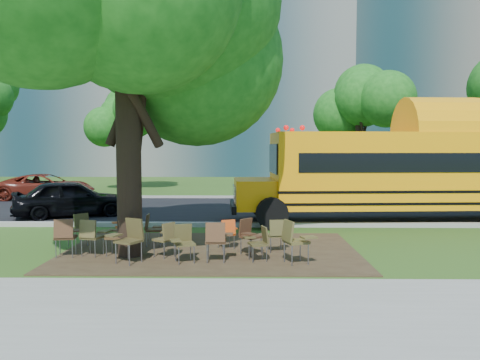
{
  "coord_description": "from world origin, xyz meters",
  "views": [
    {
      "loc": [
        1.85,
        -11.67,
        2.51
      ],
      "look_at": [
        1.64,
        4.02,
        1.42
      ],
      "focal_mm": 35.0,
      "sensor_mm": 36.0,
      "label": 1
    }
  ],
  "objects_px": {
    "chair_9": "(125,224)",
    "bg_car_red": "(46,187)",
    "school_bus": "(434,171)",
    "chair_12": "(249,233)",
    "chair_11": "(228,231)",
    "chair_13": "(277,232)",
    "chair_10": "(152,227)",
    "black_car": "(72,198)",
    "chair_0": "(66,234)",
    "chair_6": "(260,240)",
    "chair_4": "(217,238)",
    "chair_8": "(80,226)",
    "chair_3": "(129,236)",
    "chair_7": "(294,237)",
    "chair_14": "(119,233)",
    "chair_5": "(183,240)",
    "chair_1": "(92,234)",
    "chair_2": "(166,236)"
  },
  "relations": [
    {
      "from": "chair_4",
      "to": "chair_10",
      "type": "bearing_deg",
      "value": 136.57
    },
    {
      "from": "school_bus",
      "to": "chair_2",
      "type": "xyz_separation_m",
      "value": [
        -8.08,
        -5.22,
        -1.22
      ]
    },
    {
      "from": "chair_9",
      "to": "chair_14",
      "type": "xyz_separation_m",
      "value": [
        0.27,
        -1.56,
        0.05
      ]
    },
    {
      "from": "chair_5",
      "to": "chair_10",
      "type": "height_order",
      "value": "chair_5"
    },
    {
      "from": "chair_5",
      "to": "chair_7",
      "type": "xyz_separation_m",
      "value": [
        2.39,
        -0.13,
        0.08
      ]
    },
    {
      "from": "chair_9",
      "to": "chair_11",
      "type": "xyz_separation_m",
      "value": [
        2.76,
        -0.87,
        -0.01
      ]
    },
    {
      "from": "bg_car_red",
      "to": "chair_10",
      "type": "bearing_deg",
      "value": -147.99
    },
    {
      "from": "chair_0",
      "to": "chair_4",
      "type": "relative_size",
      "value": 0.99
    },
    {
      "from": "bg_car_red",
      "to": "chair_13",
      "type": "bearing_deg",
      "value": -139.67
    },
    {
      "from": "chair_0",
      "to": "chair_6",
      "type": "height_order",
      "value": "chair_0"
    },
    {
      "from": "chair_9",
      "to": "chair_14",
      "type": "distance_m",
      "value": 1.58
    },
    {
      "from": "school_bus",
      "to": "chair_3",
      "type": "distance_m",
      "value": 10.55
    },
    {
      "from": "chair_8",
      "to": "chair_12",
      "type": "bearing_deg",
      "value": -62.5
    },
    {
      "from": "chair_11",
      "to": "school_bus",
      "type": "bearing_deg",
      "value": 9.13
    },
    {
      "from": "chair_10",
      "to": "chair_6",
      "type": "bearing_deg",
      "value": 57.29
    },
    {
      "from": "chair_1",
      "to": "chair_10",
      "type": "bearing_deg",
      "value": 58.68
    },
    {
      "from": "chair_1",
      "to": "chair_10",
      "type": "distance_m",
      "value": 1.61
    },
    {
      "from": "chair_10",
      "to": "black_car",
      "type": "relative_size",
      "value": 0.21
    },
    {
      "from": "chair_10",
      "to": "chair_3",
      "type": "bearing_deg",
      "value": -8.15
    },
    {
      "from": "chair_2",
      "to": "chair_6",
      "type": "height_order",
      "value": "chair_2"
    },
    {
      "from": "chair_8",
      "to": "chair_9",
      "type": "distance_m",
      "value": 1.13
    },
    {
      "from": "chair_7",
      "to": "chair_14",
      "type": "distance_m",
      "value": 4.04
    },
    {
      "from": "chair_12",
      "to": "black_car",
      "type": "distance_m",
      "value": 8.67
    },
    {
      "from": "chair_14",
      "to": "black_car",
      "type": "height_order",
      "value": "black_car"
    },
    {
      "from": "chair_5",
      "to": "bg_car_red",
      "type": "xyz_separation_m",
      "value": [
        -8.24,
        12.26,
        0.1
      ]
    },
    {
      "from": "chair_11",
      "to": "chair_13",
      "type": "bearing_deg",
      "value": -38.39
    },
    {
      "from": "chair_7",
      "to": "chair_9",
      "type": "xyz_separation_m",
      "value": [
        -4.24,
        2.33,
        -0.11
      ]
    },
    {
      "from": "chair_14",
      "to": "bg_car_red",
      "type": "height_order",
      "value": "bg_car_red"
    },
    {
      "from": "chair_4",
      "to": "bg_car_red",
      "type": "xyz_separation_m",
      "value": [
        -8.97,
        12.24,
        0.05
      ]
    },
    {
      "from": "chair_9",
      "to": "chair_13",
      "type": "height_order",
      "value": "chair_13"
    },
    {
      "from": "chair_8",
      "to": "bg_car_red",
      "type": "height_order",
      "value": "bg_car_red"
    },
    {
      "from": "chair_9",
      "to": "bg_car_red",
      "type": "xyz_separation_m",
      "value": [
        -6.39,
        10.06,
        0.13
      ]
    },
    {
      "from": "chair_6",
      "to": "bg_car_red",
      "type": "xyz_separation_m",
      "value": [
        -9.9,
        12.11,
        0.13
      ]
    },
    {
      "from": "chair_2",
      "to": "chair_14",
      "type": "height_order",
      "value": "chair_14"
    },
    {
      "from": "chair_7",
      "to": "chair_13",
      "type": "height_order",
      "value": "chair_7"
    },
    {
      "from": "chair_8",
      "to": "chair_9",
      "type": "bearing_deg",
      "value": -21.95
    },
    {
      "from": "chair_7",
      "to": "chair_14",
      "type": "height_order",
      "value": "chair_7"
    },
    {
      "from": "chair_9",
      "to": "chair_12",
      "type": "distance_m",
      "value": 3.57
    },
    {
      "from": "chair_0",
      "to": "chair_4",
      "type": "distance_m",
      "value": 3.47
    },
    {
      "from": "school_bus",
      "to": "chair_14",
      "type": "bearing_deg",
      "value": -154.58
    },
    {
      "from": "chair_0",
      "to": "chair_1",
      "type": "distance_m",
      "value": 0.56
    },
    {
      "from": "chair_0",
      "to": "chair_5",
      "type": "xyz_separation_m",
      "value": [
        2.71,
        -0.44,
        -0.04
      ]
    },
    {
      "from": "chair_0",
      "to": "chair_14",
      "type": "relative_size",
      "value": 1.05
    },
    {
      "from": "chair_5",
      "to": "chair_12",
      "type": "relative_size",
      "value": 0.99
    },
    {
      "from": "chair_3",
      "to": "chair_13",
      "type": "relative_size",
      "value": 1.19
    },
    {
      "from": "school_bus",
      "to": "bg_car_red",
      "type": "relative_size",
      "value": 2.77
    },
    {
      "from": "chair_4",
      "to": "chair_12",
      "type": "distance_m",
      "value": 1.03
    },
    {
      "from": "chair_3",
      "to": "chair_4",
      "type": "relative_size",
      "value": 1.06
    },
    {
      "from": "chair_13",
      "to": "chair_3",
      "type": "bearing_deg",
      "value": -170.78
    },
    {
      "from": "chair_4",
      "to": "chair_11",
      "type": "distance_m",
      "value": 1.33
    }
  ]
}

